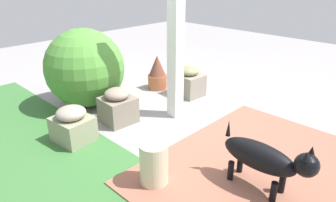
# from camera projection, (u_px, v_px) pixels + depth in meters

# --- Properties ---
(ground_plane) EXTENTS (12.00, 12.00, 0.00)m
(ground_plane) POSITION_uv_depth(u_px,v_px,m) (193.00, 123.00, 3.93)
(ground_plane) COLOR #9A9696
(brick_path) EXTENTS (1.80, 2.40, 0.02)m
(brick_path) POSITION_uv_depth(u_px,v_px,m) (258.00, 168.00, 3.02)
(brick_path) COLOR #9B604A
(brick_path) RESTS_ON ground
(porch_pillar) EXTENTS (0.15, 0.15, 2.32)m
(porch_pillar) POSITION_uv_depth(u_px,v_px,m) (176.00, 29.00, 3.68)
(porch_pillar) COLOR white
(porch_pillar) RESTS_ON ground
(stone_planter_nearest) EXTENTS (0.45, 0.39, 0.46)m
(stone_planter_nearest) POSITION_uv_depth(u_px,v_px,m) (189.00, 82.00, 4.72)
(stone_planter_nearest) COLOR gray
(stone_planter_nearest) RESTS_ON ground
(stone_planter_mid) EXTENTS (0.40, 0.41, 0.46)m
(stone_planter_mid) POSITION_uv_depth(u_px,v_px,m) (118.00, 106.00, 3.88)
(stone_planter_mid) COLOR gray
(stone_planter_mid) RESTS_ON ground
(stone_planter_far) EXTENTS (0.46, 0.41, 0.42)m
(stone_planter_far) POSITION_uv_depth(u_px,v_px,m) (73.00, 125.00, 3.45)
(stone_planter_far) COLOR gray
(stone_planter_far) RESTS_ON ground
(round_shrub) EXTENTS (1.10, 1.10, 1.10)m
(round_shrub) POSITION_uv_depth(u_px,v_px,m) (85.00, 68.00, 4.25)
(round_shrub) COLOR #4E8E37
(round_shrub) RESTS_ON ground
(terracotta_pot_spiky) EXTENTS (0.31, 0.31, 0.56)m
(terracotta_pot_spiky) POSITION_uv_depth(u_px,v_px,m) (157.00, 73.00, 4.96)
(terracotta_pot_spiky) COLOR #B25F3D
(terracotta_pot_spiky) RESTS_ON ground
(dog) EXTENTS (0.84, 0.23, 0.58)m
(dog) POSITION_uv_depth(u_px,v_px,m) (265.00, 158.00, 2.61)
(dog) COLOR black
(dog) RESTS_ON ground
(ceramic_urn) EXTENTS (0.26, 0.26, 0.41)m
(ceramic_urn) POSITION_uv_depth(u_px,v_px,m) (154.00, 164.00, 2.75)
(ceramic_urn) COLOR beige
(ceramic_urn) RESTS_ON ground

